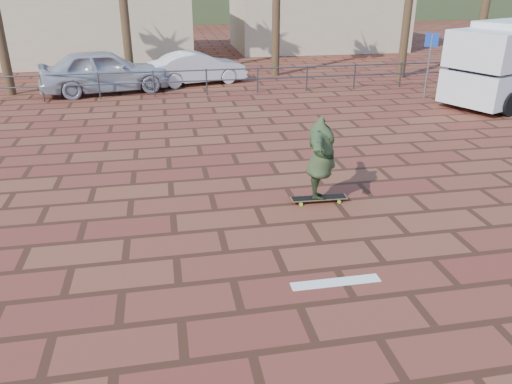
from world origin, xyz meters
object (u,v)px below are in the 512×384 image
Objects in this scene: skateboarder at (321,158)px; car_silver at (105,71)px; longboard at (319,198)px; car_white at (198,68)px.

skateboarder reaches higher than car_silver.
skateboarder reaches higher than longboard.
car_white is at bearing -85.20° from car_silver.
longboard is 0.24× the size of car_silver.
skateboarder reaches higher than car_white.
skateboarder is 0.43× the size of car_silver.
car_silver is 3.86m from car_white.
skateboarder is 0.52× the size of car_white.
longboard is 12.68m from car_silver.
car_silver reaches higher than longboard.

